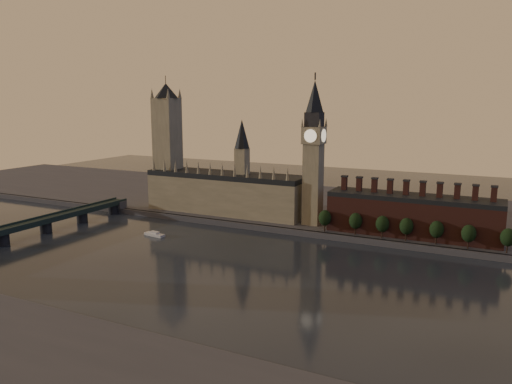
% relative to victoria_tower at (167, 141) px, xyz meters
% --- Properties ---
extents(ground, '(900.00, 900.00, 0.00)m').
position_rel_victoria_tower_xyz_m(ground, '(120.00, -115.00, -59.09)').
color(ground, black).
rests_on(ground, ground).
extents(north_bank, '(900.00, 182.00, 4.00)m').
position_rel_victoria_tower_xyz_m(north_bank, '(120.00, 63.04, -57.09)').
color(north_bank, '#404044').
rests_on(north_bank, ground).
extents(palace_of_westminster, '(130.00, 30.30, 74.00)m').
position_rel_victoria_tower_xyz_m(palace_of_westminster, '(55.59, -0.09, -37.46)').
color(palace_of_westminster, gray).
rests_on(palace_of_westminster, north_bank).
extents(victoria_tower, '(24.00, 24.00, 108.00)m').
position_rel_victoria_tower_xyz_m(victoria_tower, '(0.00, 0.00, 0.00)').
color(victoria_tower, gray).
rests_on(victoria_tower, north_bank).
extents(big_ben, '(15.00, 15.00, 107.00)m').
position_rel_victoria_tower_xyz_m(big_ben, '(130.00, -5.00, -2.26)').
color(big_ben, gray).
rests_on(big_ben, north_bank).
extents(chimney_block, '(110.00, 25.00, 37.00)m').
position_rel_victoria_tower_xyz_m(chimney_block, '(200.00, -5.00, -41.27)').
color(chimney_block, '#50261E').
rests_on(chimney_block, north_bank).
extents(embankment_tree_0, '(8.60, 8.60, 14.88)m').
position_rel_victoria_tower_xyz_m(embankment_tree_0, '(144.97, -21.23, -45.62)').
color(embankment_tree_0, black).
rests_on(embankment_tree_0, north_bank).
extents(embankment_tree_1, '(8.60, 8.60, 14.88)m').
position_rel_victoria_tower_xyz_m(embankment_tree_1, '(165.95, -20.32, -45.62)').
color(embankment_tree_1, black).
rests_on(embankment_tree_1, north_bank).
extents(embankment_tree_2, '(8.60, 8.60, 14.88)m').
position_rel_victoria_tower_xyz_m(embankment_tree_2, '(183.72, -20.71, -45.62)').
color(embankment_tree_2, black).
rests_on(embankment_tree_2, north_bank).
extents(embankment_tree_3, '(8.60, 8.60, 14.88)m').
position_rel_victoria_tower_xyz_m(embankment_tree_3, '(198.75, -20.13, -45.62)').
color(embankment_tree_3, black).
rests_on(embankment_tree_3, north_bank).
extents(embankment_tree_4, '(8.60, 8.60, 14.88)m').
position_rel_victoria_tower_xyz_m(embankment_tree_4, '(216.89, -19.81, -45.62)').
color(embankment_tree_4, black).
rests_on(embankment_tree_4, north_bank).
extents(embankment_tree_5, '(8.60, 8.60, 14.88)m').
position_rel_victoria_tower_xyz_m(embankment_tree_5, '(235.39, -21.48, -45.62)').
color(embankment_tree_5, black).
rests_on(embankment_tree_5, north_bank).
extents(embankment_tree_6, '(8.60, 8.60, 14.88)m').
position_rel_victoria_tower_xyz_m(embankment_tree_6, '(256.49, -20.75, -45.62)').
color(embankment_tree_6, black).
rests_on(embankment_tree_6, north_bank).
extents(westminster_bridge, '(14.00, 200.00, 11.55)m').
position_rel_victoria_tower_xyz_m(westminster_bridge, '(-35.00, -117.70, -51.65)').
color(westminster_bridge, '#1D2D2A').
rests_on(westminster_bridge, ground).
extents(river_boat, '(16.21, 6.47, 3.15)m').
position_rel_victoria_tower_xyz_m(river_boat, '(38.89, -70.64, -57.88)').
color(river_boat, '#BDBDBD').
rests_on(river_boat, ground).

